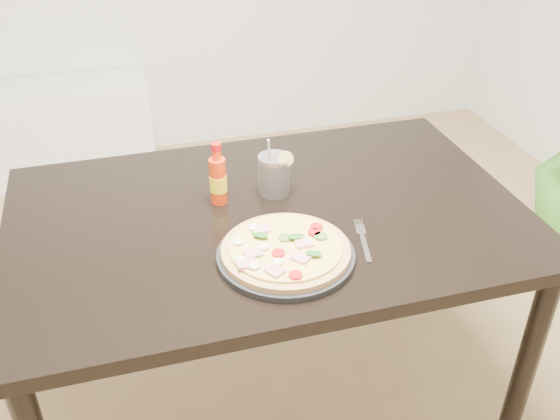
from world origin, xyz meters
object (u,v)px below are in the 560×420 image
object	(u,v)px
pizza	(285,249)
fork	(363,239)
hot_sauce_bottle	(218,179)
plate	(286,255)
cola_cup	(274,175)
media_console	(14,136)
dining_table	(268,237)

from	to	relation	value
pizza	fork	distance (m)	0.22
hot_sauce_bottle	plate	bearing A→B (deg)	-70.72
cola_cup	fork	world-z (taller)	cola_cup
plate	fork	world-z (taller)	plate
hot_sauce_bottle	media_console	distance (m)	1.98
cola_cup	plate	bearing A→B (deg)	-100.17
plate	pizza	xyz separation A→B (m)	(-0.00, -0.00, 0.02)
plate	hot_sauce_bottle	size ratio (longest dim) A/B	1.86
cola_cup	fork	size ratio (longest dim) A/B	0.96
dining_table	plate	world-z (taller)	plate
pizza	dining_table	bearing A→B (deg)	85.99
dining_table	fork	distance (m)	0.29
plate	fork	bearing A→B (deg)	5.67
hot_sauce_bottle	cola_cup	bearing A→B (deg)	2.49
hot_sauce_bottle	cola_cup	world-z (taller)	hot_sauce_bottle
plate	hot_sauce_bottle	world-z (taller)	hot_sauce_bottle
plate	cola_cup	xyz separation A→B (m)	(0.06, 0.31, 0.05)
pizza	cola_cup	bearing A→B (deg)	79.31
pizza	plate	bearing A→B (deg)	5.49
cola_cup	hot_sauce_bottle	bearing A→B (deg)	-177.51
cola_cup	pizza	bearing A→B (deg)	-100.69
plate	media_console	xyz separation A→B (m)	(-0.88, 2.03, -0.51)
hot_sauce_bottle	fork	bearing A→B (deg)	-41.53
plate	media_console	bearing A→B (deg)	113.33
hot_sauce_bottle	fork	world-z (taller)	hot_sauce_bottle
dining_table	media_console	xyz separation A→B (m)	(-0.89, 1.82, -0.42)
fork	media_console	xyz separation A→B (m)	(-1.09, 2.01, -0.50)
media_console	pizza	bearing A→B (deg)	-66.75
dining_table	hot_sauce_bottle	world-z (taller)	hot_sauce_bottle
plate	media_console	distance (m)	2.27
plate	cola_cup	bearing A→B (deg)	79.83
plate	dining_table	bearing A→B (deg)	86.78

